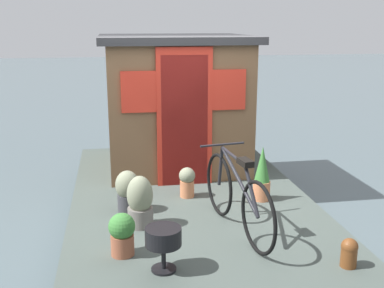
% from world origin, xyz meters
% --- Properties ---
extents(ground_plane, '(60.00, 60.00, 0.00)m').
position_xyz_m(ground_plane, '(0.00, 0.00, 0.00)').
color(ground_plane, '#4C5B60').
extents(houseboat_deck, '(4.81, 2.89, 0.39)m').
position_xyz_m(houseboat_deck, '(0.00, 0.00, 0.20)').
color(houseboat_deck, '#424C47').
rests_on(houseboat_deck, ground_plane).
extents(houseboat_cabin, '(2.02, 2.13, 1.91)m').
position_xyz_m(houseboat_cabin, '(1.29, 0.00, 1.36)').
color(houseboat_cabin, brown).
rests_on(houseboat_cabin, houseboat_deck).
extents(bicycle, '(1.65, 0.50, 0.84)m').
position_xyz_m(bicycle, '(-1.16, -0.30, 0.78)').
color(bicycle, black).
rests_on(bicycle, houseboat_deck).
extents(potted_plant_thyme, '(0.27, 0.27, 0.48)m').
position_xyz_m(potted_plant_thyme, '(-0.43, 0.78, 0.64)').
color(potted_plant_thyme, '#38383D').
rests_on(potted_plant_thyme, houseboat_deck).
extents(potted_plant_succulent, '(0.20, 0.20, 0.37)m').
position_xyz_m(potted_plant_succulent, '(-0.09, 0.04, 0.59)').
color(potted_plant_succulent, '#C6754C').
rests_on(potted_plant_succulent, houseboat_deck).
extents(potted_plant_ivy, '(0.21, 0.21, 0.67)m').
position_xyz_m(potted_plant_ivy, '(-0.34, -0.83, 0.71)').
color(potted_plant_ivy, '#C6754C').
rests_on(potted_plant_ivy, houseboat_deck).
extents(potted_plant_fern, '(0.25, 0.25, 0.41)m').
position_xyz_m(potted_plant_fern, '(-1.47, 0.87, 0.61)').
color(potted_plant_fern, '#935138').
rests_on(potted_plant_fern, houseboat_deck).
extents(potted_plant_lavender, '(0.27, 0.27, 0.55)m').
position_xyz_m(potted_plant_lavender, '(-0.86, 0.66, 0.66)').
color(potted_plant_lavender, slate).
rests_on(potted_plant_lavender, houseboat_deck).
extents(charcoal_grill, '(0.32, 0.32, 0.40)m').
position_xyz_m(charcoal_grill, '(-1.82, 0.52, 0.69)').
color(charcoal_grill, black).
rests_on(charcoal_grill, houseboat_deck).
extents(mooring_bollard, '(0.15, 0.15, 0.27)m').
position_xyz_m(mooring_bollard, '(-2.03, -1.09, 0.53)').
color(mooring_bollard, brown).
rests_on(mooring_bollard, houseboat_deck).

